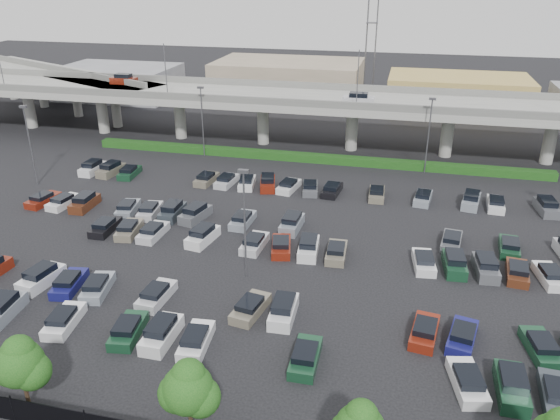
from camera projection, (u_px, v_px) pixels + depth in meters
name	position (u px, v px, depth m)	size (l,w,h in m)	color
ground	(268.00, 237.00, 56.89)	(280.00, 280.00, 0.00)	black
overpass	(319.00, 103.00, 82.55)	(150.00, 13.00, 15.80)	gray
on_ramp	(58.00, 76.00, 103.27)	(50.93, 30.13, 8.80)	gray
hedge	(311.00, 158.00, 78.89)	(66.00, 1.60, 1.10)	#123C11
tree_row	(166.00, 385.00, 31.72)	(65.07, 3.66, 5.94)	#332316
parked_cars	(252.00, 248.00, 53.39)	(62.79, 36.70, 1.67)	#77705D
light_poles	(234.00, 172.00, 56.99)	(66.90, 48.38, 10.30)	#515156
distant_buildings	(406.00, 89.00, 107.72)	(138.00, 24.00, 9.00)	gray
comm_tower	(372.00, 20.00, 115.48)	(2.40, 2.40, 30.00)	#515156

